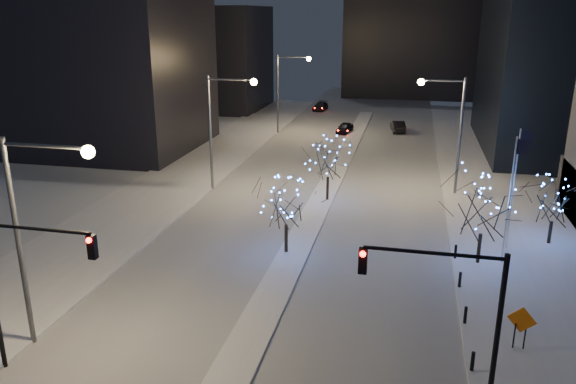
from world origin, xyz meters
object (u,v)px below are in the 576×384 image
(street_lamp_w_near, at_px, (35,216))
(car_far, at_px, (320,106))
(car_near, at_px, (345,128))
(holiday_tree_plaza_near, at_px, (484,206))
(street_lamp_w_far, at_px, (286,83))
(street_lamp_east, at_px, (450,120))
(car_mid, at_px, (398,126))
(traffic_signal_west, at_px, (21,273))
(holiday_tree_plaza_far, at_px, (555,201))
(holiday_tree_median_far, at_px, (328,160))
(holiday_tree_median_near, at_px, (286,204))
(street_lamp_w_mid, at_px, (221,117))
(construction_sign, at_px, (521,324))
(traffic_signal_east, at_px, (455,307))

(street_lamp_w_near, relative_size, car_far, 2.23)
(car_near, distance_m, holiday_tree_plaza_near, 40.61)
(street_lamp_w_far, height_order, street_lamp_east, same)
(car_near, xyz_separation_m, car_mid, (6.75, 2.23, 0.07))
(traffic_signal_west, relative_size, holiday_tree_plaza_far, 1.49)
(street_lamp_w_far, xyz_separation_m, traffic_signal_west, (0.50, -52.00, -1.74))
(traffic_signal_west, height_order, holiday_tree_plaza_near, traffic_signal_west)
(street_lamp_w_far, relative_size, holiday_tree_median_far, 1.93)
(traffic_signal_west, bearing_deg, street_lamp_w_near, 103.96)
(car_near, relative_size, holiday_tree_median_near, 0.78)
(traffic_signal_west, relative_size, car_near, 1.78)
(holiday_tree_median_near, bearing_deg, street_lamp_east, 55.35)
(street_lamp_w_mid, bearing_deg, holiday_tree_median_far, -6.71)
(holiday_tree_median_near, bearing_deg, holiday_tree_median_far, 84.90)
(street_lamp_w_near, distance_m, holiday_tree_median_far, 25.85)
(holiday_tree_plaza_near, bearing_deg, construction_sign, -84.56)
(holiday_tree_plaza_near, height_order, holiday_tree_plaza_far, holiday_tree_plaza_near)
(holiday_tree_median_near, relative_size, holiday_tree_plaza_near, 0.78)
(street_lamp_east, relative_size, holiday_tree_plaza_far, 2.12)
(holiday_tree_median_far, relative_size, holiday_tree_plaza_far, 1.10)
(street_lamp_w_near, height_order, traffic_signal_east, street_lamp_w_near)
(street_lamp_w_mid, xyz_separation_m, street_lamp_w_far, (0.00, 25.00, 0.00))
(street_lamp_w_near, height_order, holiday_tree_median_far, street_lamp_w_near)
(holiday_tree_median_near, bearing_deg, car_far, 97.07)
(car_far, xyz_separation_m, holiday_tree_plaza_far, (24.00, -50.88, 2.48))
(holiday_tree_plaza_near, bearing_deg, holiday_tree_plaza_far, 40.50)
(street_lamp_east, xyz_separation_m, holiday_tree_median_near, (-10.58, -15.31, -3.02))
(street_lamp_w_far, height_order, holiday_tree_median_near, street_lamp_w_far)
(street_lamp_w_near, xyz_separation_m, holiday_tree_plaza_near, (20.48, 13.68, -2.65))
(street_lamp_east, bearing_deg, street_lamp_w_near, -124.19)
(street_lamp_east, relative_size, holiday_tree_median_near, 2.00)
(street_lamp_w_near, relative_size, street_lamp_w_far, 1.00)
(traffic_signal_west, relative_size, holiday_tree_plaza_near, 1.10)
(street_lamp_w_near, relative_size, holiday_tree_median_far, 1.93)
(holiday_tree_median_near, bearing_deg, traffic_signal_west, -118.39)
(street_lamp_w_far, relative_size, holiday_tree_plaza_far, 2.12)
(street_lamp_w_near, xyz_separation_m, car_mid, (14.19, 54.23, -5.76))
(street_lamp_w_near, bearing_deg, holiday_tree_median_near, 56.38)
(traffic_signal_west, xyz_separation_m, traffic_signal_east, (17.38, 1.00, 0.00))
(traffic_signal_west, distance_m, holiday_tree_median_far, 27.42)
(street_lamp_w_mid, relative_size, car_far, 2.23)
(car_mid, bearing_deg, street_lamp_w_far, 7.21)
(holiday_tree_median_far, distance_m, holiday_tree_plaza_near, 15.04)
(street_lamp_east, relative_size, holiday_tree_median_far, 1.93)
(car_mid, distance_m, holiday_tree_plaza_far, 38.08)
(street_lamp_w_far, xyz_separation_m, traffic_signal_east, (17.88, -51.00, -1.74))
(car_near, distance_m, holiday_tree_median_near, 39.43)
(holiday_tree_median_far, bearing_deg, street_lamp_w_near, -111.56)
(construction_sign, bearing_deg, street_lamp_w_far, 133.55)
(car_far, distance_m, holiday_tree_plaza_far, 56.32)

